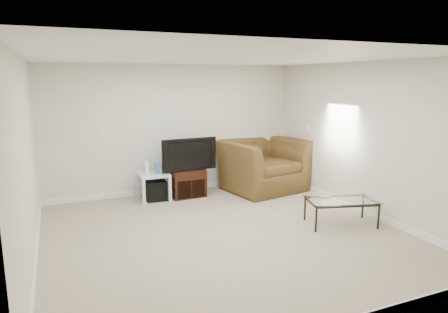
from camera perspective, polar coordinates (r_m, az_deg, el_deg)
name	(u,v)px	position (r m, az deg, el deg)	size (l,w,h in m)	color
floor	(225,234)	(5.92, 0.10, -11.01)	(5.00, 5.00, 0.00)	tan
ceiling	(225,58)	(5.50, 0.11, 13.95)	(5.00, 5.00, 0.00)	white
wall_back	(175,129)	(7.91, -7.06, 3.86)	(5.00, 0.02, 2.50)	silver
wall_left	(26,164)	(5.15, -26.42, -0.97)	(0.02, 5.00, 2.50)	silver
wall_right	(365,139)	(6.94, 19.48, 2.34)	(0.02, 5.00, 2.50)	silver
plate_back	(101,133)	(7.63, -17.20, 3.21)	(0.12, 0.02, 0.12)	white
plate_right_switch	(308,129)	(8.17, 11.84, 3.94)	(0.02, 0.09, 0.13)	white
plate_right_outlet	(314,178)	(8.09, 12.79, -3.01)	(0.02, 0.08, 0.12)	white
tv_stand	(187,183)	(7.69, -5.27, -3.75)	(0.64, 0.45, 0.53)	black
dvd_player	(188,174)	(7.62, -5.19, -2.52)	(0.37, 0.26, 0.05)	black
television	(187,154)	(7.55, -5.27, 0.42)	(0.99, 0.20, 0.61)	black
side_table	(154,187)	(7.53, -9.96, -4.28)	(0.53, 0.53, 0.51)	#A2B5C7
subwoofer	(156,190)	(7.58, -9.74, -4.77)	(0.37, 0.37, 0.37)	black
game_console	(147,168)	(7.40, -10.99, -1.62)	(0.05, 0.17, 0.23)	white
game_case	(157,168)	(7.44, -9.54, -1.63)	(0.05, 0.15, 0.20)	#337FCC
recliner	(263,156)	(8.12, 5.53, 0.02)	(1.56, 1.01, 1.37)	brown
coffee_table	(341,212)	(6.46, 16.33, -7.61)	(1.04, 0.59, 0.41)	black
remote	(324,197)	(6.42, 14.16, -5.61)	(0.16, 0.05, 0.02)	#B2B2B7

